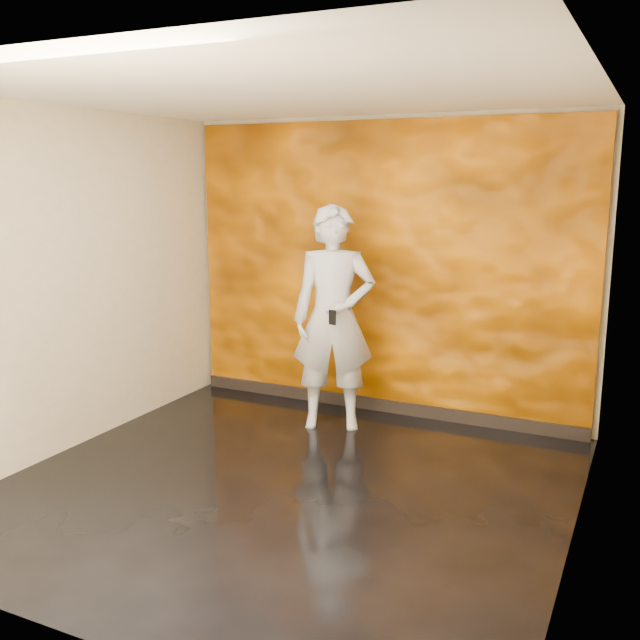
{
  "coord_description": "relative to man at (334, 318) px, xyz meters",
  "views": [
    {
      "loc": [
        2.35,
        -4.33,
        2.25
      ],
      "look_at": [
        -0.16,
        0.92,
        1.07
      ],
      "focal_mm": 40.0,
      "sensor_mm": 36.0,
      "label": 1
    }
  ],
  "objects": [
    {
      "name": "room",
      "position": [
        0.23,
        -1.35,
        0.39
      ],
      "size": [
        4.02,
        4.02,
        2.81
      ],
      "color": "black",
      "rests_on": "ground"
    },
    {
      "name": "man",
      "position": [
        0.0,
        0.0,
        0.0
      ],
      "size": [
        0.86,
        0.72,
        2.01
      ],
      "primitive_type": "imported",
      "rotation": [
        0.0,
        0.0,
        0.39
      ],
      "color": "#9CA0AC",
      "rests_on": "ground"
    },
    {
      "name": "baseboard",
      "position": [
        0.23,
        0.57,
        -0.94
      ],
      "size": [
        3.9,
        0.04,
        0.12
      ],
      "primitive_type": "cube",
      "color": "black",
      "rests_on": "ground"
    },
    {
      "name": "feature_wall",
      "position": [
        0.23,
        0.61,
        0.38
      ],
      "size": [
        3.9,
        0.06,
        2.75
      ],
      "primitive_type": "cube",
      "color": "#FF8400",
      "rests_on": "ground"
    },
    {
      "name": "phone",
      "position": [
        0.11,
        -0.27,
        0.07
      ],
      "size": [
        0.07,
        0.03,
        0.13
      ],
      "primitive_type": "cube",
      "rotation": [
        0.0,
        0.0,
        -0.24
      ],
      "color": "black",
      "rests_on": "man"
    }
  ]
}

